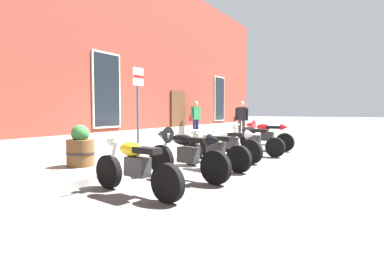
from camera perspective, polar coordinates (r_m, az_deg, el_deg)
The scene contains 14 objects.
ground_plane at distance 8.82m, azimuth -0.98°, elevation -6.01°, with size 140.00×140.00×0.00m, color #565451.
sidewalk at distance 9.73m, azimuth -8.97°, elevation -4.71°, with size 31.76×3.18×0.15m, color gray.
lane_stripe at distance 7.64m, azimuth 20.01°, elevation -7.60°, with size 31.76×0.12×0.01m, color silver.
brick_pub_facade at distance 13.91m, azimuth -26.76°, elevation 11.63°, with size 25.76×7.72×7.07m.
motorcycle_yellow_naked at distance 5.27m, azimuth -10.57°, elevation -7.06°, with size 0.62×2.06×0.96m.
motorcycle_black_sport at distance 6.39m, azimuth -1.59°, elevation -4.29°, with size 0.65×2.13×1.07m.
motorcycle_grey_naked at distance 7.51m, azimuth 3.96°, elevation -3.98°, with size 0.68×2.07×0.94m.
motorcycle_white_sport at distance 8.80m, azimuth 6.39°, elevation -2.44°, with size 0.78×2.14×1.00m.
motorcycle_black_naked at distance 9.97m, azimuth 10.90°, elevation -2.21°, with size 0.62×2.15×0.97m.
motorcycle_red_sport at distance 11.39m, azimuth 13.21°, elevation -1.08°, with size 0.62×2.03×1.07m.
pedestrian_striped_shirt at distance 14.38m, azimuth 0.69°, elevation 2.03°, with size 0.65×0.31×1.71m.
pedestrian_dark_jacket at distance 14.17m, azimuth 9.17°, elevation 1.89°, with size 0.31×0.65×1.68m.
parking_sign at distance 7.87m, azimuth -9.99°, elevation 5.15°, with size 0.36×0.07×2.36m.
barrel_planter at distance 7.43m, azimuth -19.97°, elevation -3.65°, with size 0.64×0.64×0.94m.
Camera 1 is at (-7.38, -4.62, 1.41)m, focal length 28.77 mm.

